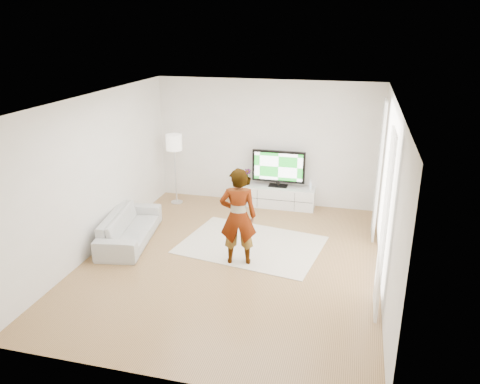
% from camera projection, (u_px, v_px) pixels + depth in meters
% --- Properties ---
extents(floor, '(6.00, 6.00, 0.00)m').
position_uv_depth(floor, '(232.00, 260.00, 8.20)').
color(floor, '#A77E4B').
rests_on(floor, ground).
extents(ceiling, '(6.00, 6.00, 0.00)m').
position_uv_depth(ceiling, '(231.00, 100.00, 7.25)').
color(ceiling, white).
rests_on(ceiling, wall_back).
extents(wall_left, '(0.02, 6.00, 2.80)m').
position_uv_depth(wall_left, '(95.00, 174.00, 8.30)').
color(wall_left, white).
rests_on(wall_left, floor).
extents(wall_right, '(0.02, 6.00, 2.80)m').
position_uv_depth(wall_right, '(389.00, 198.00, 7.15)').
color(wall_right, white).
rests_on(wall_right, floor).
extents(wall_back, '(5.00, 0.02, 2.80)m').
position_uv_depth(wall_back, '(266.00, 143.00, 10.46)').
color(wall_back, white).
rests_on(wall_back, floor).
extents(wall_front, '(5.00, 0.02, 2.80)m').
position_uv_depth(wall_front, '(158.00, 273.00, 4.99)').
color(wall_front, white).
rests_on(wall_front, floor).
extents(window, '(0.01, 2.60, 2.50)m').
position_uv_depth(window, '(387.00, 189.00, 7.41)').
color(window, white).
rests_on(window, wall_right).
extents(curtain_near, '(0.04, 0.70, 2.60)m').
position_uv_depth(curtain_near, '(384.00, 226.00, 6.27)').
color(curtain_near, white).
rests_on(curtain_near, floor).
extents(curtain_far, '(0.04, 0.70, 2.60)m').
position_uv_depth(curtain_far, '(379.00, 171.00, 8.65)').
color(curtain_far, white).
rests_on(curtain_far, floor).
extents(media_console, '(1.67, 0.48, 0.47)m').
position_uv_depth(media_console, '(277.00, 196.00, 10.56)').
color(media_console, white).
rests_on(media_console, floor).
extents(television, '(1.18, 0.23, 0.82)m').
position_uv_depth(television, '(279.00, 167.00, 10.36)').
color(television, black).
rests_on(television, media_console).
extents(game_console, '(0.06, 0.15, 0.20)m').
position_uv_depth(game_console, '(311.00, 185.00, 10.28)').
color(game_console, white).
rests_on(game_console, media_console).
extents(potted_plant, '(0.23, 0.23, 0.35)m').
position_uv_depth(potted_plant, '(247.00, 177.00, 10.59)').
color(potted_plant, '#3F7238').
rests_on(potted_plant, media_console).
extents(rug, '(2.78, 2.20, 0.01)m').
position_uv_depth(rug, '(251.00, 245.00, 8.77)').
color(rug, beige).
rests_on(rug, floor).
extents(player, '(0.70, 0.54, 1.70)m').
position_uv_depth(player, '(238.00, 217.00, 7.85)').
color(player, '#334772').
rests_on(player, rug).
extents(sofa, '(1.07, 2.04, 0.57)m').
position_uv_depth(sofa, '(130.00, 227.00, 8.85)').
color(sofa, '#A7A8A3').
rests_on(sofa, floor).
extents(floor_lamp, '(0.36, 0.36, 1.60)m').
position_uv_depth(floor_lamp, '(174.00, 146.00, 10.41)').
color(floor_lamp, silver).
rests_on(floor_lamp, floor).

